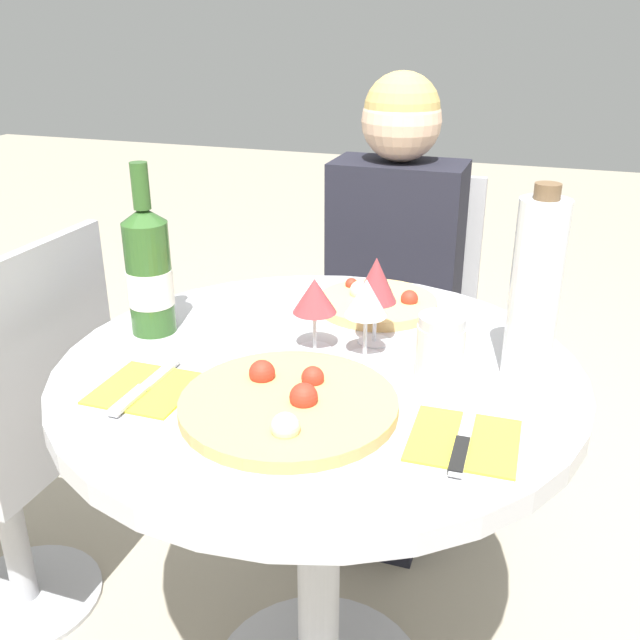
# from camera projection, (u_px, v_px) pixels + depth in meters

# --- Properties ---
(dining_table) EXTENTS (0.90, 0.90, 0.77)m
(dining_table) POSITION_uv_depth(u_px,v_px,m) (318.00, 443.00, 1.29)
(dining_table) COLOR #B2B2B7
(dining_table) RESTS_ON ground_plane
(chair_behind_diner) EXTENTS (0.40, 0.40, 0.92)m
(chair_behind_diner) POSITION_uv_depth(u_px,v_px,m) (397.00, 346.00, 2.03)
(chair_behind_diner) COLOR #ADADB2
(chair_behind_diner) RESTS_ON ground_plane
(seated_diner) EXTENTS (0.33, 0.40, 1.20)m
(seated_diner) POSITION_uv_depth(u_px,v_px,m) (386.00, 332.00, 1.87)
(seated_diner) COLOR black
(seated_diner) RESTS_ON ground_plane
(chair_empty_side) EXTENTS (0.40, 0.40, 0.92)m
(chair_empty_side) POSITION_uv_depth(u_px,v_px,m) (17.00, 449.00, 1.55)
(chair_empty_side) COLOR #ADADB2
(chair_empty_side) RESTS_ON ground_plane
(pizza_large) EXTENTS (0.33, 0.33, 0.05)m
(pizza_large) POSITION_uv_depth(u_px,v_px,m) (289.00, 403.00, 1.07)
(pizza_large) COLOR tan
(pizza_large) RESTS_ON dining_table
(pizza_small_far) EXTENTS (0.24, 0.24, 0.05)m
(pizza_small_far) POSITION_uv_depth(u_px,v_px,m) (376.00, 302.00, 1.45)
(pizza_small_far) COLOR #DBB26B
(pizza_small_far) RESTS_ON dining_table
(wine_bottle) EXTENTS (0.08, 0.08, 0.32)m
(wine_bottle) POSITION_uv_depth(u_px,v_px,m) (149.00, 271.00, 1.30)
(wine_bottle) COLOR #2D5623
(wine_bottle) RESTS_ON dining_table
(tall_carafe) EXTENTS (0.08, 0.08, 0.32)m
(tall_carafe) POSITION_uv_depth(u_px,v_px,m) (535.00, 290.00, 1.12)
(tall_carafe) COLOR silver
(tall_carafe) RESTS_ON dining_table
(sugar_shaker) EXTENTS (0.08, 0.08, 0.12)m
(sugar_shaker) POSITION_uv_depth(u_px,v_px,m) (440.00, 350.00, 1.14)
(sugar_shaker) COLOR silver
(sugar_shaker) RESTS_ON dining_table
(wine_glass_front_right) EXTENTS (0.07, 0.07, 0.14)m
(wine_glass_front_right) POSITION_uv_depth(u_px,v_px,m) (366.00, 300.00, 1.20)
(wine_glass_front_right) COLOR silver
(wine_glass_front_right) RESTS_ON dining_table
(wine_glass_front_left) EXTENTS (0.08, 0.08, 0.13)m
(wine_glass_front_left) POSITION_uv_depth(u_px,v_px,m) (315.00, 297.00, 1.23)
(wine_glass_front_left) COLOR silver
(wine_glass_front_left) RESTS_ON dining_table
(wine_glass_back_right) EXTENTS (0.08, 0.08, 0.16)m
(wine_glass_back_right) POSITION_uv_depth(u_px,v_px,m) (376.00, 282.00, 1.25)
(wine_glass_back_right) COLOR silver
(wine_glass_back_right) RESTS_ON dining_table
(place_setting_left) EXTENTS (0.15, 0.19, 0.01)m
(place_setting_left) POSITION_uv_depth(u_px,v_px,m) (145.00, 389.00, 1.13)
(place_setting_left) COLOR yellow
(place_setting_left) RESTS_ON dining_table
(place_setting_right) EXTENTS (0.15, 0.19, 0.01)m
(place_setting_right) POSITION_uv_depth(u_px,v_px,m) (464.00, 441.00, 0.99)
(place_setting_right) COLOR yellow
(place_setting_right) RESTS_ON dining_table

